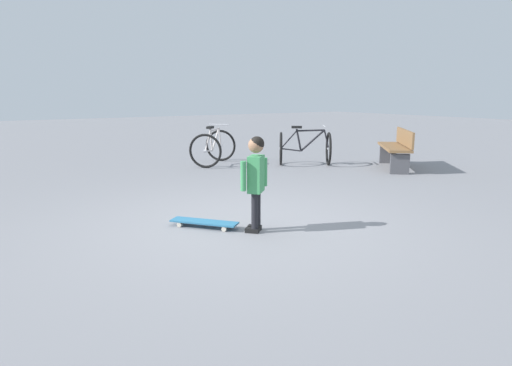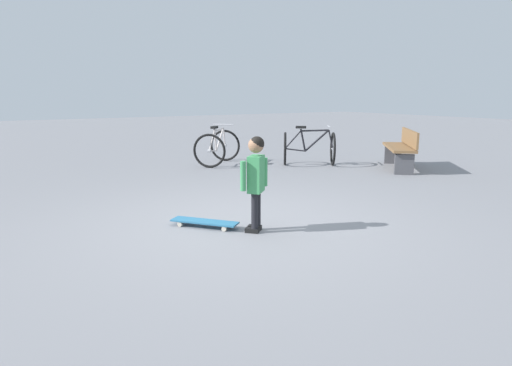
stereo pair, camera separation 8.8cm
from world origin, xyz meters
name	(u,v)px [view 2 (the right image)]	position (x,y,z in m)	size (l,w,h in m)	color
ground_plane	(243,224)	(0.00, 0.00, 0.00)	(50.00, 50.00, 0.00)	gray
child_person	(256,173)	(-0.32, 0.03, 0.66)	(0.27, 0.40, 1.06)	black
skateboard	(205,222)	(0.13, 0.44, 0.06)	(0.73, 0.65, 0.07)	teal
bicycle_near	(218,147)	(4.21, -1.83, 0.38)	(1.25, 1.27, 0.85)	black
bicycle_mid	(309,148)	(3.05, -3.42, 0.38)	(1.20, 1.28, 0.85)	black
street_bench	(401,148)	(1.69, -4.73, 0.42)	(1.50, 1.37, 0.80)	brown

